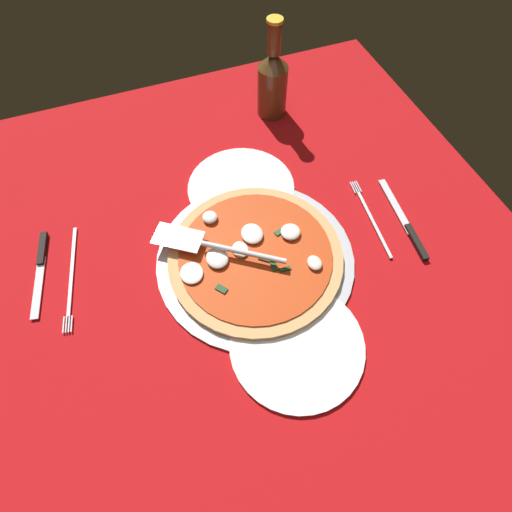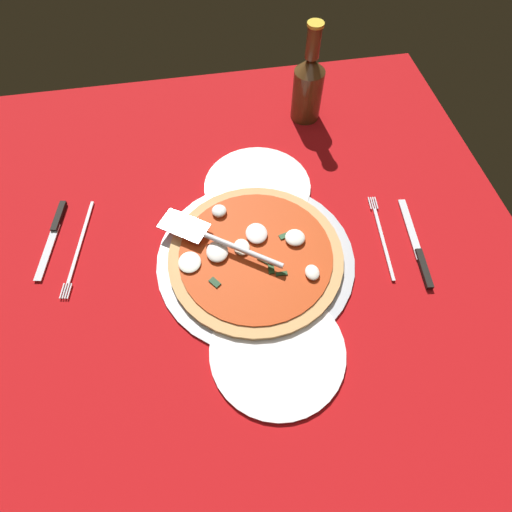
{
  "view_description": "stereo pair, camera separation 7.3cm",
  "coord_description": "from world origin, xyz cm",
  "views": [
    {
      "loc": [
        36.28,
        -8.31,
        64.45
      ],
      "look_at": [
        0.29,
        5.36,
        1.96
      ],
      "focal_mm": 28.32,
      "sensor_mm": 36.0,
      "label": 1
    },
    {
      "loc": [
        38.21,
        -1.24,
        64.45
      ],
      "look_at": [
        0.29,
        5.36,
        1.96
      ],
      "focal_mm": 28.32,
      "sensor_mm": 36.0,
      "label": 2
    }
  ],
  "objects": [
    {
      "name": "dinner_plate_left",
      "position": [
        -17.24,
        8.71,
        0.6
      ],
      "size": [
        22.02,
        22.02,
        1.0
      ],
      "primitive_type": "cylinder",
      "color": "white",
      "rests_on": "ground_plane"
    },
    {
      "name": "pizza",
      "position": [
        0.11,
        5.23,
        1.71
      ],
      "size": [
        32.08,
        32.08,
        2.66
      ],
      "color": "tan",
      "rests_on": "pizza_pan"
    },
    {
      "name": "dinner_plate_right",
      "position": [
        17.94,
        5.82,
        0.6
      ],
      "size": [
        22.14,
        22.14,
        1.0
      ],
      "primitive_type": "cylinder",
      "color": "white",
      "rests_on": "ground_plane"
    },
    {
      "name": "place_setting_far",
      "position": [
        1.38,
        32.89,
        0.45
      ],
      "size": [
        21.97,
        15.33,
        1.4
      ],
      "rotation": [
        0.0,
        0.0,
        3.03
      ],
      "color": "white",
      "rests_on": "ground_plane"
    },
    {
      "name": "checker_pattern",
      "position": [
        0.0,
        0.0,
        0.05
      ],
      "size": [
        114.34,
        114.34,
        0.1
      ],
      "color": "silver",
      "rests_on": "ground_plane"
    },
    {
      "name": "pizza_pan",
      "position": [
        0.29,
        5.36,
        0.53
      ],
      "size": [
        36.43,
        36.43,
        0.86
      ],
      "primitive_type": "cylinder",
      "color": "#B4B8C0",
      "rests_on": "ground_plane"
    },
    {
      "name": "beer_bottle",
      "position": [
        -37.26,
        23.55,
        8.55
      ],
      "size": [
        6.73,
        6.73,
        22.1
      ],
      "color": "#55381B",
      "rests_on": "ground_plane"
    },
    {
      "name": "place_setting_near",
      "position": [
        -10.28,
        -29.56,
        0.45
      ],
      "size": [
        24.08,
        16.27,
        1.4
      ],
      "rotation": [
        0.0,
        0.0,
        -0.19
      ],
      "color": "white",
      "rests_on": "ground_plane"
    },
    {
      "name": "ground_plane",
      "position": [
        0.0,
        0.0,
        -0.4
      ],
      "size": [
        114.34,
        114.34,
        0.8
      ],
      "primitive_type": "cube",
      "color": "#AB0F12"
    },
    {
      "name": "pizza_server",
      "position": [
        -3.54,
        -1.46,
        3.97
      ],
      "size": [
        16.5,
        21.64,
        1.0
      ],
      "rotation": [
        0.0,
        0.0,
        4.1
      ],
      "color": "silver",
      "rests_on": "pizza"
    }
  ]
}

